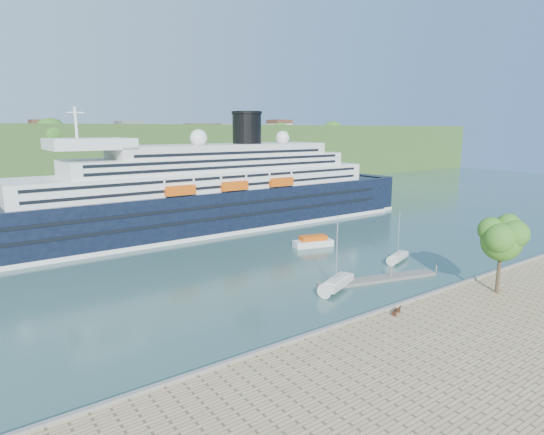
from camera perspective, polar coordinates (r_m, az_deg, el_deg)
The scene contains 10 objects.
ground at distance 62.95m, azimuth 18.10°, elevation -10.30°, with size 400.00×400.00×0.00m, color #2B4D47.
far_hillside at distance 185.61m, azimuth -20.76°, elevation 7.15°, with size 400.00×50.00×24.00m, color #315321.
quay_coping at distance 62.45m, azimuth 18.31°, elevation -9.36°, with size 220.00×0.50×0.30m, color slate.
cruise_ship at distance 100.98m, azimuth -9.06°, elevation 5.73°, with size 117.66×17.13×26.42m, color black, non-canonical shape.
park_bench at distance 56.13m, azimuth 15.33°, elevation -11.16°, with size 1.53×0.63×0.98m, color #402212, non-canonical shape.
promenade_tree at distance 66.41m, azimuth 26.76°, elevation -3.77°, with size 6.89×6.89×11.41m, color #2B651A, non-canonical shape.
floating_pontoon at distance 70.53m, azimuth 13.20°, elevation -7.53°, with size 19.39×2.37×0.43m, color gray, non-canonical shape.
sailboat_white_near at distance 64.24m, azimuth 8.32°, elevation -4.66°, with size 7.84×2.18×10.12m, color silver, non-canonical shape.
sailboat_white_far at distance 80.25m, azimuth 15.69°, elevation -2.47°, with size 6.41×1.78×8.28m, color silver, non-canonical shape.
tender_launch at distance 88.12m, azimuth 5.19°, elevation -2.96°, with size 7.78×2.66×2.15m, color #D54F0C, non-canonical shape.
Camera 1 is at (-48.06, -33.99, 22.32)m, focal length 30.00 mm.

